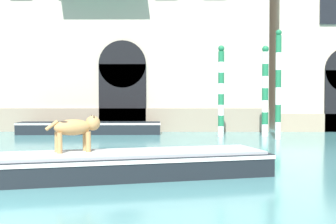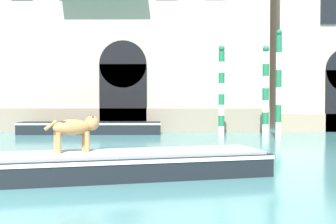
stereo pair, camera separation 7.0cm
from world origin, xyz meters
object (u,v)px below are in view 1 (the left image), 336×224
object	(u,v)px
boat_moored_near_palazzo	(90,128)
mooring_pole_3	(221,91)
boat_foreground	(67,166)
mooring_pole_1	(265,91)
mooring_pole_0	(278,84)
dog_on_deck	(77,128)

from	to	relation	value
boat_moored_near_palazzo	mooring_pole_3	distance (m)	6.33
mooring_pole_3	boat_moored_near_palazzo	bearing A→B (deg)	166.06
boat_foreground	mooring_pole_1	bearing A→B (deg)	43.78
boat_foreground	boat_moored_near_palazzo	bearing A→B (deg)	82.32
boat_moored_near_palazzo	mooring_pole_0	world-z (taller)	mooring_pole_0
mooring_pole_0	mooring_pole_1	distance (m)	1.44
mooring_pole_1	mooring_pole_3	world-z (taller)	mooring_pole_1
mooring_pole_3	boat_foreground	bearing A→B (deg)	-112.84
dog_on_deck	mooring_pole_0	bearing A→B (deg)	27.53
boat_foreground	mooring_pole_3	distance (m)	11.25
boat_foreground	dog_on_deck	xyz separation A→B (m)	(0.15, 0.32, 0.78)
boat_moored_near_palazzo	mooring_pole_0	distance (m)	8.74
mooring_pole_1	mooring_pole_3	bearing A→B (deg)	-172.58
mooring_pole_0	mooring_pole_1	size ratio (longest dim) A/B	1.13
boat_foreground	boat_moored_near_palazzo	size ratio (longest dim) A/B	1.37
boat_foreground	mooring_pole_3	size ratio (longest dim) A/B	2.30
mooring_pole_0	mooring_pole_1	world-z (taller)	mooring_pole_0
boat_moored_near_palazzo	mooring_pole_0	size ratio (longest dim) A/B	1.49
mooring_pole_0	mooring_pole_3	bearing A→B (deg)	152.32
boat_foreground	dog_on_deck	distance (m)	0.86
mooring_pole_0	mooring_pole_3	size ratio (longest dim) A/B	1.13
boat_foreground	mooring_pole_0	bearing A→B (deg)	39.00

